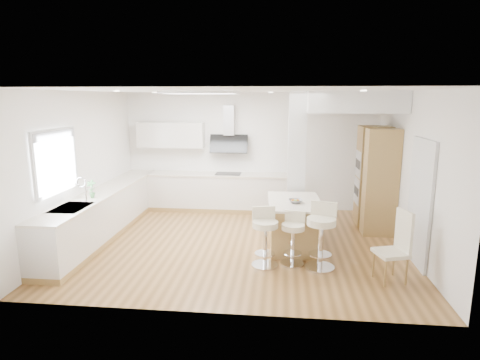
# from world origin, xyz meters

# --- Properties ---
(ground) EXTENTS (6.00, 6.00, 0.00)m
(ground) POSITION_xyz_m (0.00, 0.00, 0.00)
(ground) COLOR olive
(ground) RESTS_ON ground
(ceiling) EXTENTS (6.00, 5.00, 0.02)m
(ceiling) POSITION_xyz_m (0.00, 0.00, 0.00)
(ceiling) COLOR white
(ceiling) RESTS_ON ground
(wall_back) EXTENTS (6.00, 0.04, 2.80)m
(wall_back) POSITION_xyz_m (0.00, 2.50, 1.40)
(wall_back) COLOR white
(wall_back) RESTS_ON ground
(wall_left) EXTENTS (0.04, 5.00, 2.80)m
(wall_left) POSITION_xyz_m (-3.00, 0.00, 1.40)
(wall_left) COLOR white
(wall_left) RESTS_ON ground
(wall_right) EXTENTS (0.04, 5.00, 2.80)m
(wall_right) POSITION_xyz_m (3.00, 0.00, 1.40)
(wall_right) COLOR white
(wall_right) RESTS_ON ground
(skylight) EXTENTS (4.10, 2.10, 0.06)m
(skylight) POSITION_xyz_m (-0.79, 0.60, 2.77)
(skylight) COLOR silver
(skylight) RESTS_ON ground
(window_left) EXTENTS (0.06, 1.28, 1.07)m
(window_left) POSITION_xyz_m (-2.96, -0.90, 1.69)
(window_left) COLOR white
(window_left) RESTS_ON ground
(doorway_right) EXTENTS (0.05, 1.00, 2.10)m
(doorway_right) POSITION_xyz_m (2.97, -0.60, 1.00)
(doorway_right) COLOR #413C33
(doorway_right) RESTS_ON ground
(counter_left) EXTENTS (0.63, 4.50, 1.35)m
(counter_left) POSITION_xyz_m (-2.70, 0.23, 0.46)
(counter_left) COLOR #A68247
(counter_left) RESTS_ON ground
(counter_back) EXTENTS (3.62, 0.63, 2.50)m
(counter_back) POSITION_xyz_m (-0.91, 2.22, 0.70)
(counter_back) COLOR #A68247
(counter_back) RESTS_ON ground
(pillar) EXTENTS (0.35, 0.35, 2.80)m
(pillar) POSITION_xyz_m (1.05, 0.95, 1.40)
(pillar) COLOR silver
(pillar) RESTS_ON ground
(soffit) EXTENTS (1.78, 2.20, 0.40)m
(soffit) POSITION_xyz_m (2.10, 1.40, 2.60)
(soffit) COLOR white
(soffit) RESTS_ON ground
(oven_column) EXTENTS (0.63, 1.21, 2.10)m
(oven_column) POSITION_xyz_m (2.68, 1.23, 1.05)
(oven_column) COLOR #A68247
(oven_column) RESTS_ON ground
(peninsula) EXTENTS (1.01, 1.46, 0.93)m
(peninsula) POSITION_xyz_m (1.00, -0.04, 0.43)
(peninsula) COLOR #A68247
(peninsula) RESTS_ON ground
(bar_stool_a) EXTENTS (0.51, 0.51, 0.96)m
(bar_stool_a) POSITION_xyz_m (0.51, -0.96, 0.54)
(bar_stool_a) COLOR silver
(bar_stool_a) RESTS_ON ground
(bar_stool_b) EXTENTS (0.46, 0.46, 0.87)m
(bar_stool_b) POSITION_xyz_m (0.96, -0.85, 0.49)
(bar_stool_b) COLOR silver
(bar_stool_b) RESTS_ON ground
(bar_stool_c) EXTENTS (0.60, 0.60, 1.06)m
(bar_stool_c) POSITION_xyz_m (1.39, -0.96, 0.60)
(bar_stool_c) COLOR silver
(bar_stool_c) RESTS_ON ground
(dining_chair) EXTENTS (0.52, 0.52, 1.08)m
(dining_chair) POSITION_xyz_m (2.46, -1.30, 0.58)
(dining_chair) COLOR beige
(dining_chair) RESTS_ON ground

